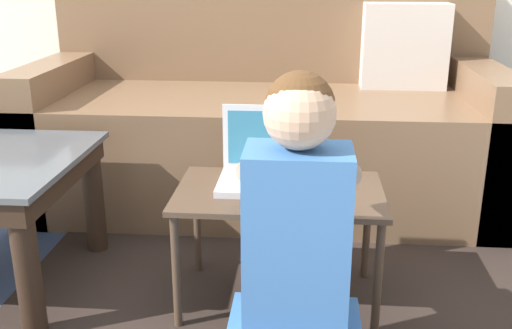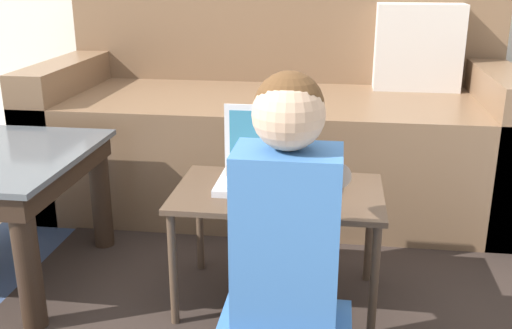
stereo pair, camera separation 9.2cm
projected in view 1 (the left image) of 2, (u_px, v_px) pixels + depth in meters
ground_plane at (226, 322)px, 1.75m from camera, size 16.00×16.00×0.00m
couch at (267, 125)px, 2.61m from camera, size 1.94×0.86×0.94m
laptop_desk at (279, 204)px, 1.75m from camera, size 0.60×0.38×0.37m
laptop at (258, 172)px, 1.78m from camera, size 0.23×0.21×0.22m
computer_mouse at (324, 184)px, 1.74m from camera, size 0.07×0.11×0.04m
person_seated at (296, 257)px, 1.39m from camera, size 0.32×0.37×0.78m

